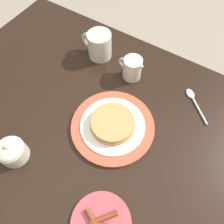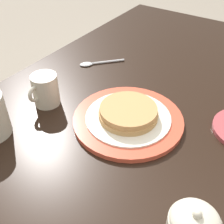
% 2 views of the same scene
% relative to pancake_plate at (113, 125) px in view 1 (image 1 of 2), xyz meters
% --- Properties ---
extents(ground_plane, '(8.00, 8.00, 0.00)m').
position_rel_pancake_plate_xyz_m(ground_plane, '(-0.06, 0.02, -0.78)').
color(ground_plane, gray).
extents(dining_table, '(1.41, 0.82, 0.77)m').
position_rel_pancake_plate_xyz_m(dining_table, '(-0.06, 0.02, -0.14)').
color(dining_table, black).
rests_on(dining_table, ground_plane).
extents(pancake_plate, '(0.26, 0.26, 0.04)m').
position_rel_pancake_plate_xyz_m(pancake_plate, '(0.00, 0.00, 0.00)').
color(pancake_plate, '#DB5138').
rests_on(pancake_plate, dining_table).
extents(side_plate_bacon, '(0.15, 0.15, 0.02)m').
position_rel_pancake_plate_xyz_m(side_plate_bacon, '(-0.12, 0.25, -0.01)').
color(side_plate_bacon, '#B2474C').
rests_on(side_plate_bacon, dining_table).
extents(coffee_mug, '(0.12, 0.09, 0.10)m').
position_rel_pancake_plate_xyz_m(coffee_mug, '(0.21, -0.24, 0.04)').
color(coffee_mug, beige).
rests_on(coffee_mug, dining_table).
extents(creamer_pitcher, '(0.10, 0.07, 0.09)m').
position_rel_pancake_plate_xyz_m(creamer_pitcher, '(0.05, -0.21, 0.03)').
color(creamer_pitcher, beige).
rests_on(creamer_pitcher, dining_table).
extents(sugar_bowl, '(0.08, 0.08, 0.08)m').
position_rel_pancake_plate_xyz_m(sugar_bowl, '(0.19, 0.23, 0.02)').
color(sugar_bowl, beige).
rests_on(sugar_bowl, dining_table).
extents(spoon, '(0.12, 0.11, 0.01)m').
position_rel_pancake_plate_xyz_m(spoon, '(-0.18, -0.23, -0.01)').
color(spoon, silver).
rests_on(spoon, dining_table).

